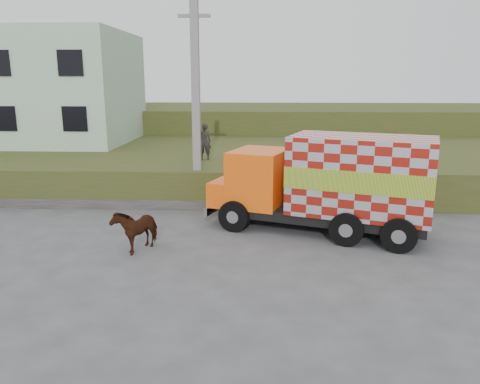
{
  "coord_description": "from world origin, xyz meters",
  "views": [
    {
      "loc": [
        1.51,
        -13.32,
        4.94
      ],
      "look_at": [
        0.8,
        1.77,
        1.3
      ],
      "focal_mm": 35.0,
      "sensor_mm": 36.0,
      "label": 1
    }
  ],
  "objects_px": {
    "cow": "(136,228)",
    "pedestrian": "(204,142)",
    "cargo_truck": "(330,183)",
    "utility_pole": "(196,103)"
  },
  "relations": [
    {
      "from": "cargo_truck",
      "to": "cow",
      "type": "distance_m",
      "value": 6.31
    },
    {
      "from": "cow",
      "to": "pedestrian",
      "type": "height_order",
      "value": "pedestrian"
    },
    {
      "from": "cow",
      "to": "pedestrian",
      "type": "relative_size",
      "value": 0.96
    },
    {
      "from": "cow",
      "to": "pedestrian",
      "type": "xyz_separation_m",
      "value": [
        1.19,
        7.2,
        1.65
      ]
    },
    {
      "from": "utility_pole",
      "to": "cow",
      "type": "relative_size",
      "value": 5.2
    },
    {
      "from": "cow",
      "to": "utility_pole",
      "type": "bearing_deg",
      "value": 100.59
    },
    {
      "from": "pedestrian",
      "to": "cow",
      "type": "bearing_deg",
      "value": 67.87
    },
    {
      "from": "cargo_truck",
      "to": "cow",
      "type": "height_order",
      "value": "cargo_truck"
    },
    {
      "from": "utility_pole",
      "to": "pedestrian",
      "type": "relative_size",
      "value": 4.97
    },
    {
      "from": "cow",
      "to": "pedestrian",
      "type": "bearing_deg",
      "value": 104.89
    }
  ]
}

